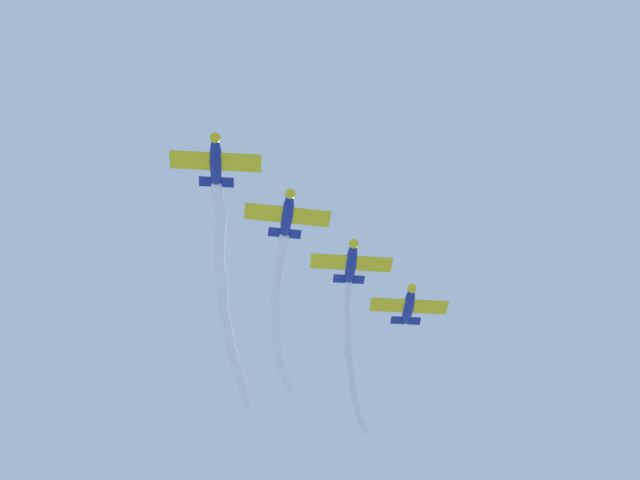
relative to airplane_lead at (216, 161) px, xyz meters
The scene contains 7 objects.
airplane_lead is the anchor object (origin of this frame).
smoke_trail_lead 17.26m from the airplane_lead, 48.96° to the left, with size 21.17×22.30×2.42m.
airplane_left_wing 7.83m from the airplane_lead, ahead, with size 6.76×5.65×1.79m.
smoke_trail_left_wing 18.49m from the airplane_lead, 34.16° to the left, with size 14.06×15.21×1.72m.
airplane_right_wing 15.65m from the airplane_lead, ahead, with size 6.59×5.76×1.79m.
smoke_trail_right_wing 26.29m from the airplane_lead, 22.95° to the left, with size 15.36×13.84×2.36m.
airplane_slot 23.47m from the airplane_lead, ahead, with size 6.56×5.78×1.79m.
Camera 1 is at (-22.67, -36.28, 5.91)m, focal length 49.31 mm.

